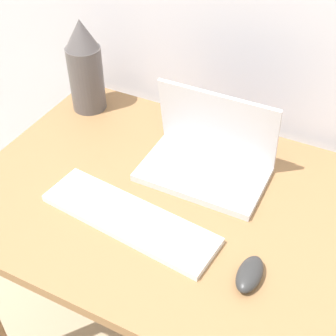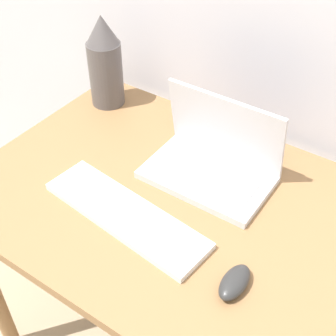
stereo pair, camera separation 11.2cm
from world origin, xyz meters
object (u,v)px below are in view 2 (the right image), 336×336
(keyboard, at_px, (125,214))
(vase, at_px, (105,62))
(laptop, at_px, (213,160))
(mouse, at_px, (235,282))

(keyboard, height_order, vase, vase)
(laptop, bearing_deg, vase, 165.84)
(laptop, relative_size, mouse, 3.23)
(laptop, height_order, keyboard, laptop)
(mouse, relative_size, vase, 0.35)
(keyboard, bearing_deg, vase, 134.26)
(keyboard, bearing_deg, laptop, 69.92)
(vase, bearing_deg, keyboard, -45.74)
(laptop, distance_m, mouse, 0.36)
(mouse, xyz_separation_m, vase, (-0.68, 0.40, 0.13))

